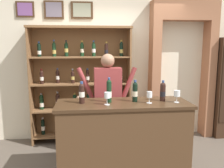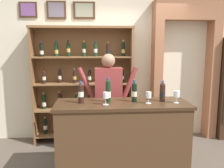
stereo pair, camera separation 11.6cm
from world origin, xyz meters
TOP-DOWN VIEW (x-y plane):
  - back_wall at (-0.00, 1.60)m, footprint 12.00×0.19m
  - wine_shelf at (-0.59, 1.36)m, footprint 1.82×0.36m
  - archway_doorway at (1.33, 1.47)m, footprint 1.24×0.45m
  - tasting_counter at (-0.02, -0.00)m, footprint 1.74×0.63m
  - shopkeeper at (-0.16, 0.64)m, footprint 0.96×0.22m
  - tasting_bottle_chianti at (-0.55, 0.01)m, footprint 0.07×0.07m
  - tasting_bottle_brunello at (-0.20, 0.03)m, footprint 0.07×0.07m
  - tasting_bottle_vin_santo at (0.14, 0.03)m, footprint 0.07×0.07m
  - tasting_bottle_riserva at (0.52, 0.03)m, footprint 0.07×0.07m
  - wine_glass_left at (0.68, -0.08)m, footprint 0.08×0.08m
  - wine_glass_spare at (-0.24, -0.10)m, footprint 0.07×0.07m
  - wine_glass_right at (0.31, -0.07)m, footprint 0.07×0.07m

SIDE VIEW (x-z plane):
  - tasting_counter at x=-0.02m, z-range 0.00..1.05m
  - shopkeeper at x=-0.16m, z-range 0.19..1.85m
  - wine_shelf at x=-0.59m, z-range 0.06..2.17m
  - wine_glass_right at x=0.31m, z-range 1.07..1.22m
  - wine_glass_spare at x=-0.24m, z-range 1.08..1.24m
  - wine_glass_left at x=0.68m, z-range 1.08..1.24m
  - tasting_bottle_riserva at x=0.52m, z-range 1.04..1.31m
  - tasting_bottle_vin_santo at x=0.14m, z-range 1.04..1.33m
  - tasting_bottle_chianti at x=-0.55m, z-range 1.04..1.33m
  - tasting_bottle_brunello at x=-0.20m, z-range 1.03..1.36m
  - archway_doorway at x=1.33m, z-range 0.17..2.75m
  - back_wall at x=0.00m, z-range 0.00..3.23m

